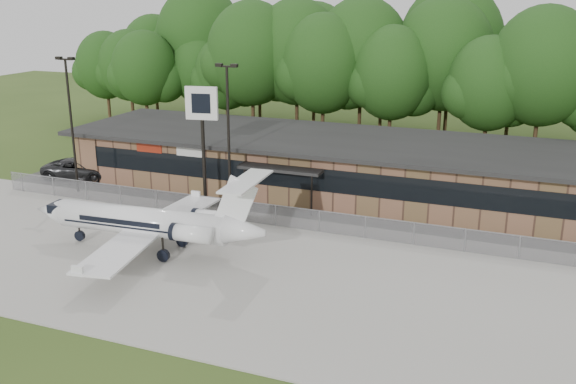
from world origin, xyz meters
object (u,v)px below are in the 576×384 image
at_px(terminal, 332,164).
at_px(pole_sign, 202,116).
at_px(suv, 80,169).
at_px(business_jet, 151,223).

xyz_separation_m(terminal, pole_sign, (-7.12, -7.14, 4.41)).
bearing_deg(suv, business_jet, -142.81).
bearing_deg(business_jet, suv, 138.11).
height_order(business_jet, suv, business_jet).
bearing_deg(business_jet, terminal, 65.31).
relative_size(terminal, suv, 6.83).
bearing_deg(terminal, pole_sign, -134.92).
bearing_deg(terminal, business_jet, -111.29).
bearing_deg(terminal, suv, -168.21).
bearing_deg(pole_sign, terminal, 35.13).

